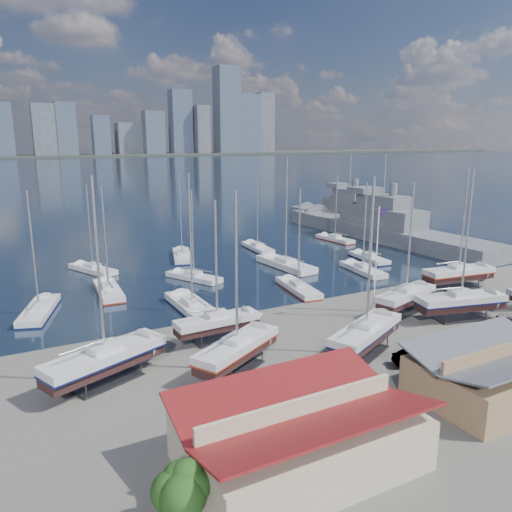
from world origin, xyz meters
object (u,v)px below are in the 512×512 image
car_a (315,384)px  naval_ship_east (381,230)px  flagpole (377,254)px  sailboat_cradle_0 (105,359)px  naval_ship_west (348,216)px

car_a → naval_ship_east: bearing=20.8°
car_a → flagpole: size_ratio=0.37×
sailboat_cradle_0 → flagpole: 30.39m
naval_ship_west → flagpole: naval_ship_west is taller
sailboat_cradle_0 → flagpole: sailboat_cradle_0 is taller
car_a → flagpole: bearing=12.3°
naval_ship_east → naval_ship_west: naval_ship_east is taller
naval_ship_west → car_a: size_ratio=8.45×
naval_ship_east → car_a: size_ratio=11.32×
sailboat_cradle_0 → flagpole: (29.90, 1.57, 5.18)m
sailboat_cradle_0 → naval_ship_east: (61.77, 36.16, -0.45)m
naval_ship_west → flagpole: (-37.91, -52.84, 5.64)m
sailboat_cradle_0 → naval_ship_west: bearing=16.5°
sailboat_cradle_0 → car_a: 17.17m
naval_ship_west → car_a: bearing=135.5°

